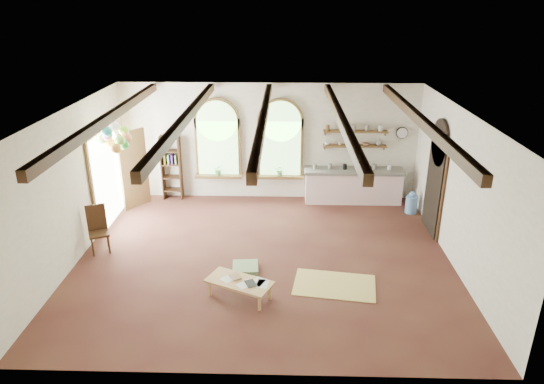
{
  "coord_description": "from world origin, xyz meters",
  "views": [
    {
      "loc": [
        0.43,
        -9.22,
        5.29
      ],
      "look_at": [
        0.15,
        0.6,
        1.31
      ],
      "focal_mm": 32.0,
      "sensor_mm": 36.0,
      "label": 1
    }
  ],
  "objects_px": {
    "coffee_table": "(239,283)",
    "balloon_cluster": "(115,138)",
    "side_chair": "(100,238)",
    "kitchen_counter": "(353,185)"
  },
  "relations": [
    {
      "from": "kitchen_counter",
      "to": "balloon_cluster",
      "type": "height_order",
      "value": "balloon_cluster"
    },
    {
      "from": "side_chair",
      "to": "balloon_cluster",
      "type": "distance_m",
      "value": 2.28
    },
    {
      "from": "kitchen_counter",
      "to": "coffee_table",
      "type": "distance_m",
      "value": 5.41
    },
    {
      "from": "kitchen_counter",
      "to": "side_chair",
      "type": "xyz_separation_m",
      "value": [
        -5.96,
        -2.98,
        -0.17
      ]
    },
    {
      "from": "coffee_table",
      "to": "side_chair",
      "type": "bearing_deg",
      "value": 152.37
    },
    {
      "from": "balloon_cluster",
      "to": "side_chair",
      "type": "bearing_deg",
      "value": -103.77
    },
    {
      "from": "coffee_table",
      "to": "balloon_cluster",
      "type": "xyz_separation_m",
      "value": [
        -3.01,
        2.74,
        2.02
      ]
    },
    {
      "from": "side_chair",
      "to": "coffee_table",
      "type": "bearing_deg",
      "value": -27.63
    },
    {
      "from": "balloon_cluster",
      "to": "coffee_table",
      "type": "bearing_deg",
      "value": -42.28
    },
    {
      "from": "coffee_table",
      "to": "side_chair",
      "type": "relative_size",
      "value": 1.28
    }
  ]
}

